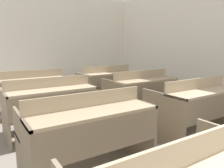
{
  "coord_description": "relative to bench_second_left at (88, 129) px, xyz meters",
  "views": [
    {
      "loc": [
        -1.83,
        0.77,
        1.29
      ],
      "look_at": [
        -0.11,
        3.46,
        0.75
      ],
      "focal_mm": 35.0,
      "sensor_mm": 36.0,
      "label": 1
    }
  ],
  "objects": [
    {
      "name": "wall_back",
      "position": [
        0.91,
        4.84,
        0.99
      ],
      "size": [
        6.08,
        0.06,
        2.91
      ],
      "color": "white",
      "rests_on": "ground_plane"
    },
    {
      "name": "wall_right_with_window",
      "position": [
        3.92,
        1.14,
        0.99
      ],
      "size": [
        0.06,
        7.49,
        2.91
      ],
      "color": "white",
      "rests_on": "ground_plane"
    },
    {
      "name": "bench_second_left",
      "position": [
        0.0,
        0.0,
        0.0
      ],
      "size": [
        1.25,
        0.77,
        0.85
      ],
      "color": "#7A6B54",
      "rests_on": "ground_plane"
    },
    {
      "name": "bench_second_right",
      "position": [
        1.72,
        0.02,
        0.0
      ],
      "size": [
        1.25,
        0.77,
        0.85
      ],
      "color": "#7F6F58",
      "rests_on": "ground_plane"
    },
    {
      "name": "bench_third_left",
      "position": [
        -0.0,
        1.26,
        0.0
      ],
      "size": [
        1.25,
        0.77,
        0.85
      ],
      "color": "#82735C",
      "rests_on": "ground_plane"
    },
    {
      "name": "bench_third_right",
      "position": [
        1.74,
        1.24,
        0.0
      ],
      "size": [
        1.25,
        0.77,
        0.85
      ],
      "color": "#796A53",
      "rests_on": "ground_plane"
    },
    {
      "name": "bench_back_left",
      "position": [
        -0.0,
        2.48,
        0.0
      ],
      "size": [
        1.25,
        0.77,
        0.85
      ],
      "color": "#807059",
      "rests_on": "ground_plane"
    },
    {
      "name": "bench_back_right",
      "position": [
        1.73,
        2.46,
        0.0
      ],
      "size": [
        1.25,
        0.77,
        0.85
      ],
      "color": "#82735C",
      "rests_on": "ground_plane"
    },
    {
      "name": "wastepaper_bin",
      "position": [
        3.55,
        3.08,
        -0.32
      ],
      "size": [
        0.31,
        0.31,
        0.3
      ],
      "color": "#474C51",
      "rests_on": "ground_plane"
    }
  ]
}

